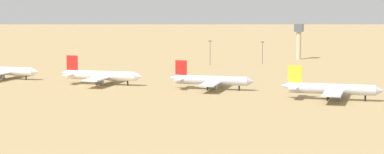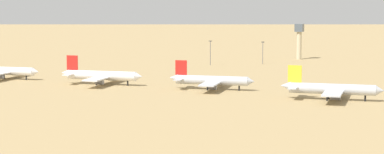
% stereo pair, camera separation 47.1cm
% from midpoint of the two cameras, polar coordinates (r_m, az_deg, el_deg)
% --- Properties ---
extents(ground, '(4000.00, 4000.00, 0.00)m').
position_cam_midpoint_polar(ground, '(330.53, 1.94, -0.95)').
color(ground, tan).
extents(parked_jet_navy_1, '(38.91, 32.92, 12.85)m').
position_cam_midpoint_polar(parked_jet_navy_1, '(379.91, -14.50, 0.47)').
color(parked_jet_navy_1, white).
rests_on(parked_jet_navy_1, ground).
extents(parked_jet_red_2, '(41.16, 34.86, 13.59)m').
position_cam_midpoint_polar(parked_jet_red_2, '(347.97, -7.14, 0.12)').
color(parked_jet_red_2, white).
rests_on(parked_jet_red_2, ground).
extents(parked_jet_red_3, '(39.21, 33.28, 12.96)m').
position_cam_midpoint_polar(parked_jet_red_3, '(327.92, 1.45, -0.26)').
color(parked_jet_red_3, silver).
rests_on(parked_jet_red_3, ground).
extents(parked_jet_yellow_4, '(41.69, 35.27, 13.77)m').
position_cam_midpoint_polar(parked_jet_yellow_4, '(301.77, 10.72, -0.92)').
color(parked_jet_yellow_4, silver).
rests_on(parked_jet_yellow_4, ground).
extents(control_tower, '(5.20, 5.20, 23.07)m').
position_cam_midpoint_polar(control_tower, '(482.27, 8.28, 3.02)').
color(control_tower, '#C6B793').
rests_on(control_tower, ground).
extents(light_pole_west, '(1.80, 0.50, 14.77)m').
position_cam_midpoint_polar(light_pole_west, '(438.28, 1.38, 2.04)').
color(light_pole_west, '#59595E').
rests_on(light_pole_west, ground).
extents(light_pole_east, '(1.80, 0.50, 13.67)m').
position_cam_midpoint_polar(light_pole_east, '(447.62, 5.47, 2.03)').
color(light_pole_east, '#59595E').
rests_on(light_pole_east, ground).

